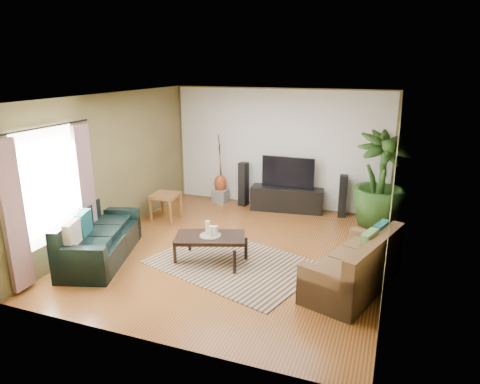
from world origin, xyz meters
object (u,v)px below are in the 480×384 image
at_px(coffee_table, 211,249).
at_px(potted_plant, 380,180).
at_px(speaker_left, 243,184).
at_px(side_table, 166,207).
at_px(pedestal, 221,196).
at_px(vase, 220,184).
at_px(television, 288,172).
at_px(sofa_right, 353,262).
at_px(sofa_left, 100,235).
at_px(tv_stand, 287,199).
at_px(speaker_right, 343,196).

xyz_separation_m(coffee_table, potted_plant, (2.50, 2.79, 0.73)).
height_order(speaker_left, side_table, speaker_left).
bearing_deg(pedestal, speaker_left, 0.00).
relative_size(coffee_table, vase, 2.77).
relative_size(pedestal, vase, 0.78).
xyz_separation_m(coffee_table, television, (0.54, 3.02, 0.65)).
relative_size(sofa_right, speaker_left, 1.78).
bearing_deg(sofa_left, coffee_table, -90.93).
height_order(sofa_right, vase, sofa_right).
xyz_separation_m(pedestal, side_table, (-0.63, -1.50, 0.13)).
bearing_deg(television, speaker_left, 180.00).
xyz_separation_m(sofa_right, pedestal, (-3.41, 3.09, -0.26)).
bearing_deg(speaker_left, vase, -170.79).
bearing_deg(speaker_left, side_table, -119.62).
relative_size(television, pedestal, 3.66).
bearing_deg(coffee_table, sofa_left, 176.83).
bearing_deg(vase, pedestal, 0.00).
relative_size(vase, side_table, 0.72).
xyz_separation_m(tv_stand, vase, (-1.63, 0.00, 0.20)).
height_order(sofa_left, television, television).
xyz_separation_m(vase, side_table, (-0.63, -1.50, -0.18)).
relative_size(television, side_table, 2.05).
height_order(sofa_right, television, television).
bearing_deg(speaker_right, potted_plant, -26.90).
bearing_deg(speaker_right, television, 170.92).
height_order(pedestal, side_table, side_table).
xyz_separation_m(speaker_left, speaker_right, (2.28, 0.00, -0.05)).
xyz_separation_m(coffee_table, speaker_left, (-0.51, 3.02, 0.28)).
distance_m(coffee_table, speaker_right, 3.51).
distance_m(sofa_left, potted_plant, 5.46).
xyz_separation_m(tv_stand, potted_plant, (1.96, -0.23, 0.70)).
bearing_deg(sofa_left, sofa_right, -101.09).
bearing_deg(sofa_left, pedestal, -28.71).
bearing_deg(side_table, speaker_right, 23.30).
relative_size(coffee_table, pedestal, 3.54).
distance_m(television, speaker_right, 1.30).
bearing_deg(tv_stand, speaker_right, -7.61).
relative_size(coffee_table, speaker_right, 1.23).
xyz_separation_m(speaker_left, vase, (-0.58, 0.00, -0.04)).
xyz_separation_m(sofa_left, sofa_right, (4.11, 0.47, 0.00)).
height_order(speaker_right, pedestal, speaker_right).
distance_m(tv_stand, speaker_left, 1.08).
distance_m(speaker_right, side_table, 3.80).
xyz_separation_m(coffee_table, pedestal, (-1.09, 3.02, -0.07)).
bearing_deg(sofa_right, pedestal, -114.10).
bearing_deg(sofa_left, speaker_right, -62.57).
distance_m(vase, side_table, 1.64).
distance_m(coffee_table, potted_plant, 3.81).
distance_m(sofa_left, side_table, 2.06).
relative_size(tv_stand, pedestal, 4.99).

